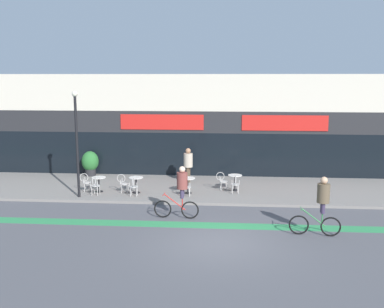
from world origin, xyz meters
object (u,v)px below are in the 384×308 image
cafe_chair_1_near (133,185)px  cafe_chair_3_side (222,180)px  bistro_table_1 (136,182)px  bistro_table_0 (99,181)px  cafe_chair_0_near (95,184)px  pedestrian_near_end (188,162)px  cyclist_1 (321,202)px  cafe_chair_1_side (123,182)px  planter_pot (90,163)px  cafe_chair_0_side (86,181)px  cafe_chair_3_near (235,183)px  cafe_chair_2_near (186,186)px  bistro_table_2 (188,182)px  bistro_table_3 (235,179)px  lamp_post (77,136)px  cyclist_0 (180,189)px

cafe_chair_1_near → cafe_chair_3_side: (4.08, 1.48, 0.00)m
bistro_table_1 → bistro_table_0: bearing=178.0°
bistro_table_1 → cafe_chair_0_near: size_ratio=0.84×
pedestrian_near_end → cyclist_1: bearing=-37.0°
cafe_chair_1_side → planter_pot: size_ratio=0.65×
cafe_chair_0_near → pedestrian_near_end: (4.12, 2.91, 0.56)m
cafe_chair_0_side → cafe_chair_3_near: size_ratio=1.00×
cafe_chair_2_near → bistro_table_2: bearing=-0.7°
bistro_table_3 → cafe_chair_0_side: size_ratio=0.85×
bistro_table_3 → cafe_chair_2_near: 2.63m
bistro_table_0 → cafe_chair_1_side: (1.20, -0.06, 0.00)m
cafe_chair_0_side → cafe_chair_2_near: 4.94m
planter_pot → lamp_post: bearing=-79.4°
lamp_post → cyclist_1: 11.02m
bistro_table_0 → planter_pot: 3.80m
cafe_chair_0_side → cafe_chair_1_side: (1.83, -0.06, 0.00)m
bistro_table_1 → cafe_chair_0_side: 2.45m
cafe_chair_3_near → cyclist_0: cyclist_0 is taller
cafe_chair_1_side → cafe_chair_3_side: size_ratio=1.00×
cafe_chair_0_near → cafe_chair_0_side: same height
lamp_post → cyclist_1: (10.11, -4.01, -1.71)m
cyclist_0 → bistro_table_1: bearing=-50.0°
bistro_table_2 → cafe_chair_3_side: (1.63, 0.73, -0.02)m
cafe_chair_0_near → cafe_chair_3_side: 6.08m
cafe_chair_0_side → cyclist_0: size_ratio=0.42×
bistro_table_1 → cafe_chair_1_near: cafe_chair_1_near is taller
bistro_table_3 → pedestrian_near_end: (-2.42, 1.48, 0.54)m
cafe_chair_0_near → cyclist_0: 5.16m
cafe_chair_1_side → cyclist_1: bearing=-30.4°
cafe_chair_3_near → lamp_post: 7.65m
planter_pot → pedestrian_near_end: (5.61, -1.21, 0.34)m
bistro_table_3 → cyclist_1: bearing=-63.2°
bistro_table_2 → cafe_chair_2_near: size_ratio=0.83×
cafe_chair_0_near → lamp_post: lamp_post is taller
cafe_chair_1_near → cafe_chair_2_near: size_ratio=1.00×
bistro_table_0 → cafe_chair_3_side: (5.91, 0.79, 0.00)m
bistro_table_0 → bistro_table_3: bearing=7.0°
cafe_chair_3_side → cyclist_0: size_ratio=0.42×
cafe_chair_1_side → lamp_post: (-1.86, -0.92, 2.31)m
cafe_chair_1_near → cafe_chair_3_near: same height
cafe_chair_0_near → cafe_chair_1_side: same height
bistro_table_2 → pedestrian_near_end: pedestrian_near_end is taller
bistro_table_1 → cafe_chair_3_near: bearing=2.9°
cafe_chair_0_side → lamp_post: bearing=-98.3°
cafe_chair_1_side → cafe_chair_3_side: same height
cafe_chair_1_side → cyclist_1: (8.25, -4.93, 0.60)m
bistro_table_2 → cafe_chair_2_near: bearing=-89.9°
bistro_table_3 → cafe_chair_1_near: bearing=-162.4°
cafe_chair_3_near → pedestrian_near_end: size_ratio=0.50×
bistro_table_2 → cafe_chair_1_near: cafe_chair_1_near is taller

